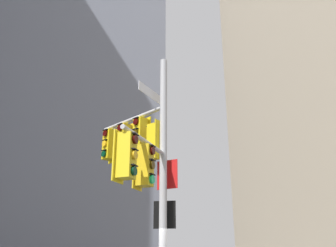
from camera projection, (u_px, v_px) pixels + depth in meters
name	position (u px, v px, depth m)	size (l,w,h in m)	color
building_mid_block	(58.00, 63.00, 32.38)	(15.89, 15.89, 37.01)	slate
signal_pole_assembly	(141.00, 156.00, 9.73)	(2.03, 4.41, 7.43)	#B2B2B5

